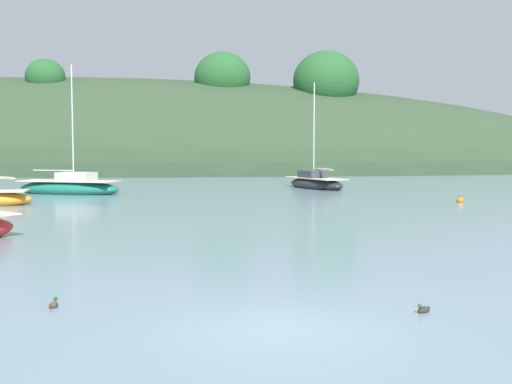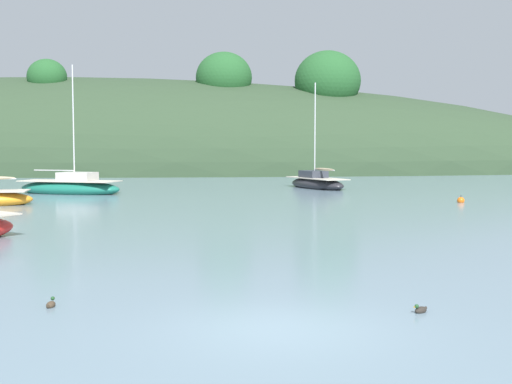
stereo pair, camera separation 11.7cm
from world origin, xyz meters
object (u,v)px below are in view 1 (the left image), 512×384
at_px(duck_straggler, 424,310).
at_px(mooring_buoy_inner, 460,200).
at_px(duck_lead, 54,305).
at_px(sailboat_yellow_far, 316,183).
at_px(sailboat_cream_ketch, 70,187).

bearing_deg(duck_straggler, mooring_buoy_inner, 70.02).
relative_size(mooring_buoy_inner, duck_lead, 1.27).
bearing_deg(mooring_buoy_inner, duck_lead, -124.36).
bearing_deg(duck_lead, sailboat_yellow_far, 75.34).
bearing_deg(mooring_buoy_inner, duck_straggler, -109.98).
height_order(duck_lead, duck_straggler, same).
bearing_deg(sailboat_cream_ketch, duck_straggler, -64.73).
distance_m(sailboat_yellow_far, duck_straggler, 39.69).
relative_size(sailboat_yellow_far, duck_straggler, 23.08).
distance_m(mooring_buoy_inner, duck_lead, 31.04).
xyz_separation_m(mooring_buoy_inner, duck_straggler, (-9.55, -26.27, -0.07)).
xyz_separation_m(sailboat_cream_ketch, duck_lead, (8.15, -33.50, -0.40)).
height_order(sailboat_yellow_far, sailboat_cream_ketch, sailboat_cream_ketch).
relative_size(sailboat_yellow_far, duck_lead, 20.56).
distance_m(duck_lead, duck_straggler, 7.99).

